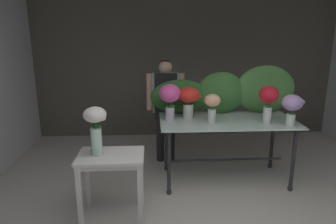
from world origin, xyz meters
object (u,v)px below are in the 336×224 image
(vase_crimson_snapdragons, at_px, (269,99))
(vase_white_roses_tall, at_px, (95,125))
(vase_fuchsia_freesia, at_px, (170,97))
(florist, at_px, (165,101))
(vase_lilac_ranunculus, at_px, (292,106))
(vase_peach_anemones, at_px, (212,105))
(vase_scarlet_dahlias, at_px, (188,98))
(side_table_white, at_px, (111,164))
(display_table_glass, at_px, (226,130))

(vase_crimson_snapdragons, bearing_deg, vase_white_roses_tall, -163.68)
(vase_crimson_snapdragons, bearing_deg, vase_fuchsia_freesia, 171.04)
(florist, height_order, vase_fuchsia_freesia, florist)
(vase_lilac_ranunculus, bearing_deg, vase_peach_anemones, 169.07)
(vase_lilac_ranunculus, relative_size, vase_white_roses_tall, 0.76)
(florist, distance_m, vase_scarlet_dahlias, 0.70)
(vase_peach_anemones, relative_size, vase_white_roses_tall, 0.72)
(vase_scarlet_dahlias, bearing_deg, side_table_white, -136.79)
(vase_crimson_snapdragons, distance_m, vase_fuchsia_freesia, 1.23)
(vase_fuchsia_freesia, bearing_deg, display_table_glass, -0.36)
(display_table_glass, xyz_separation_m, vase_lilac_ranunculus, (0.71, -0.32, 0.40))
(vase_crimson_snapdragons, height_order, vase_lilac_ranunculus, vase_crimson_snapdragons)
(display_table_glass, xyz_separation_m, florist, (-0.78, 0.70, 0.24))
(vase_crimson_snapdragons, distance_m, vase_scarlet_dahlias, 1.01)
(florist, xyz_separation_m, vase_scarlet_dahlias, (0.27, -0.62, 0.17))
(vase_white_roses_tall, bearing_deg, vase_peach_anemones, 25.59)
(side_table_white, height_order, vase_white_roses_tall, vase_white_roses_tall)
(florist, xyz_separation_m, vase_fuchsia_freesia, (0.03, -0.70, 0.21))
(florist, bearing_deg, vase_scarlet_dahlias, -66.07)
(vase_scarlet_dahlias, relative_size, vase_lilac_ranunculus, 1.08)
(vase_crimson_snapdragons, relative_size, vase_lilac_ranunculus, 1.22)
(vase_peach_anemones, xyz_separation_m, vase_lilac_ranunculus, (0.94, -0.18, 0.02))
(display_table_glass, relative_size, vase_scarlet_dahlias, 4.15)
(side_table_white, relative_size, florist, 0.46)
(vase_peach_anemones, height_order, vase_lilac_ranunculus, vase_lilac_ranunculus)
(vase_crimson_snapdragons, xyz_separation_m, vase_lilac_ranunculus, (0.24, -0.13, -0.06))
(florist, distance_m, vase_crimson_snapdragons, 1.54)
(vase_crimson_snapdragons, distance_m, vase_lilac_ranunculus, 0.28)
(florist, bearing_deg, side_table_white, -113.64)
(vase_crimson_snapdragons, distance_m, vase_white_roses_tall, 2.12)
(vase_white_roses_tall, bearing_deg, vase_crimson_snapdragons, 16.32)
(vase_white_roses_tall, bearing_deg, vase_lilac_ranunculus, 11.44)
(vase_crimson_snapdragons, bearing_deg, vase_peach_anemones, 176.17)
(side_table_white, distance_m, vase_crimson_snapdragons, 2.06)
(vase_white_roses_tall, bearing_deg, display_table_glass, 26.49)
(side_table_white, distance_m, vase_lilac_ranunculus, 2.24)
(florist, relative_size, vase_peach_anemones, 4.27)
(display_table_glass, bearing_deg, vase_lilac_ranunculus, -24.46)
(florist, distance_m, vase_peach_anemones, 1.01)
(florist, height_order, vase_scarlet_dahlias, florist)
(florist, bearing_deg, vase_crimson_snapdragons, -35.51)
(vase_lilac_ranunculus, bearing_deg, side_table_white, -167.82)
(vase_fuchsia_freesia, distance_m, vase_lilac_ranunculus, 1.50)
(display_table_glass, xyz_separation_m, vase_scarlet_dahlias, (-0.51, 0.08, 0.41))
(vase_peach_anemones, distance_m, vase_white_roses_tall, 1.49)
(vase_crimson_snapdragons, xyz_separation_m, vase_white_roses_tall, (-2.03, -0.60, -0.12))
(vase_peach_anemones, bearing_deg, vase_crimson_snapdragons, -3.83)
(vase_scarlet_dahlias, xyz_separation_m, vase_white_roses_tall, (-1.06, -0.87, -0.08))
(side_table_white, xyz_separation_m, vase_lilac_ranunculus, (2.14, 0.46, 0.50))
(side_table_white, bearing_deg, florist, 66.36)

